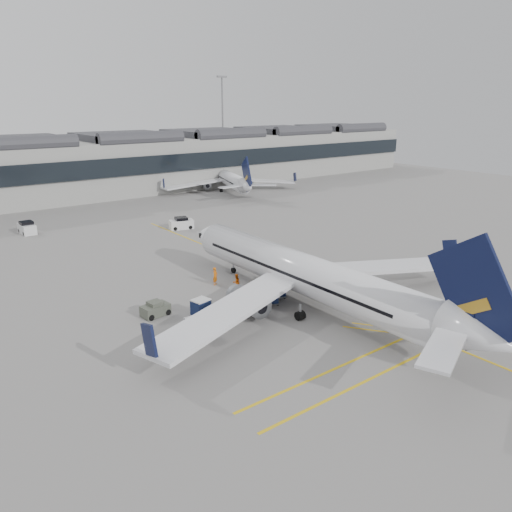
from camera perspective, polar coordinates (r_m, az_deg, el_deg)
ground at (r=44.35m, az=-0.49°, el=-7.67°), size 220.00×220.00×0.00m
terminal at (r=107.57m, az=-24.59°, el=8.97°), size 200.00×20.45×12.40m
apron_markings at (r=57.39m, az=1.46°, el=-1.78°), size 0.25×60.00×0.01m
airliner_main at (r=46.87m, az=5.94°, el=-2.24°), size 36.64×40.02×10.64m
airliner_far at (r=110.97m, az=-3.17°, el=8.82°), size 28.54×31.64×8.75m
belt_loader at (r=52.97m, az=4.07°, el=-2.75°), size 5.28×1.95×2.15m
baggage_cart_a at (r=47.98m, az=1.59°, el=-4.55°), size 1.94×1.79×1.65m
baggage_cart_b at (r=49.52m, az=2.16°, el=-3.58°), size 2.36×2.15×2.04m
baggage_cart_c at (r=45.51m, az=-6.32°, el=-5.87°), size 1.83×1.60×1.69m
baggage_cart_d at (r=42.09m, az=-6.94°, el=-7.95°), size 1.53×1.27×1.59m
ramp_agent_a at (r=53.18m, az=-4.69°, el=-2.30°), size 0.84×0.76×1.93m
ramp_agent_b at (r=51.59m, az=-2.27°, el=-2.98°), size 0.86×0.68×1.75m
pushback_tug at (r=46.49m, az=-11.43°, el=-5.99°), size 2.63×1.79×1.39m
safety_cone_nose at (r=68.30m, az=-5.42°, el=1.45°), size 0.32×0.32×0.45m
safety_cone_engine at (r=57.21m, az=4.62°, el=-1.63°), size 0.37×0.37×0.51m
service_van_mid at (r=81.28m, az=-24.71°, el=2.92°), size 1.91×3.65×1.85m
service_van_right at (r=77.50m, az=-8.52°, el=3.68°), size 3.90×2.64×1.83m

